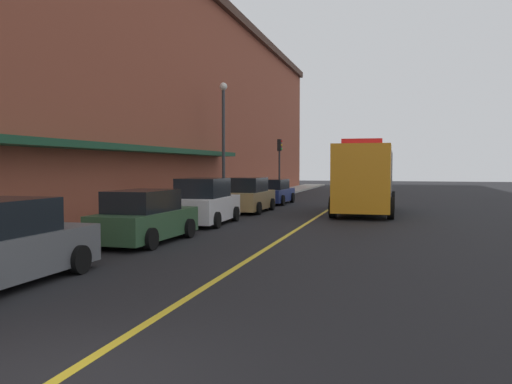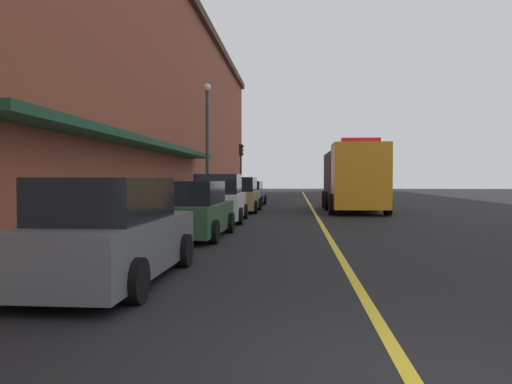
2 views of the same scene
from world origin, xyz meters
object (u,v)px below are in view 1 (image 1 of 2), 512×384
parked_car_2 (205,203)px  street_lamp_left (223,130)px  parking_meter_0 (144,202)px  parked_car_3 (248,196)px  parking_meter_1 (220,191)px  parked_car_1 (145,218)px  parked_car_4 (273,192)px  traffic_light_near (280,156)px  utility_truck (365,179)px

parked_car_2 → street_lamp_left: size_ratio=0.63×
parking_meter_0 → street_lamp_left: 11.56m
parked_car_3 → parking_meter_1: size_ratio=3.44×
parked_car_1 → parked_car_4: parked_car_1 is taller
parking_meter_1 → street_lamp_left: 4.14m
parked_car_4 → parking_meter_1: 6.33m
parked_car_2 → traffic_light_near: traffic_light_near is taller
parked_car_1 → parking_meter_0: bearing=28.9°
parked_car_2 → parked_car_4: 12.12m
parking_meter_0 → street_lamp_left: (-0.60, 11.05, 3.34)m
parked_car_4 → parking_meter_1: bearing=168.8°
parking_meter_0 → parking_meter_1: 8.68m
utility_truck → street_lamp_left: 8.56m
utility_truck → parked_car_1: bearing=-26.1°
parking_meter_1 → traffic_light_near: 14.27m
parked_car_2 → utility_truck: 9.20m
parking_meter_1 → parking_meter_0: bearing=-90.0°
parked_car_2 → parked_car_3: parked_car_2 is taller
street_lamp_left → parking_meter_0: bearing=-86.9°
parked_car_1 → traffic_light_near: (-1.34, 25.49, 2.38)m
parked_car_4 → parking_meter_0: bearing=176.0°
parked_car_3 → parking_meter_0: 8.85m
parked_car_1 → street_lamp_left: size_ratio=0.63×
street_lamp_left → parking_meter_1: bearing=-75.8°
parking_meter_1 → street_lamp_left: (-0.60, 2.37, 3.34)m
parked_car_1 → parked_car_3: 11.42m
parked_car_4 → street_lamp_left: bearing=153.9°
parking_meter_0 → parking_meter_1: bearing=90.0°
parked_car_1 → utility_truck: (6.00, 12.30, 0.95)m
traffic_light_near → parked_car_3: bearing=-84.2°
parked_car_3 → parked_car_4: 6.13m
parked_car_4 → traffic_light_near: bearing=10.6°
parked_car_4 → parking_meter_1: parked_car_4 is taller
parked_car_4 → parking_meter_1: (-1.37, -6.17, 0.32)m
parked_car_4 → parking_meter_0: parked_car_4 is taller
parked_car_4 → utility_truck: size_ratio=0.56×
parked_car_4 → utility_truck: (6.03, -5.25, 0.98)m
utility_truck → parking_meter_0: bearing=-37.7°
parked_car_2 → utility_truck: size_ratio=0.54×
utility_truck → parking_meter_1: size_ratio=6.10×
parked_car_4 → parking_meter_1: size_ratio=3.41×
utility_truck → parking_meter_1: bearing=-83.0°
parked_car_3 → traffic_light_near: size_ratio=1.06×
parked_car_3 → street_lamp_left: size_ratio=0.66×
parked_car_1 → traffic_light_near: 25.64m
parked_car_1 → parked_car_3: parked_car_3 is taller
parked_car_1 → parking_meter_0: (-1.40, 2.70, 0.29)m
parked_car_2 → parked_car_3: 6.00m
parked_car_3 → parked_car_1: bearing=179.8°
parked_car_1 → parked_car_2: size_ratio=1.00×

